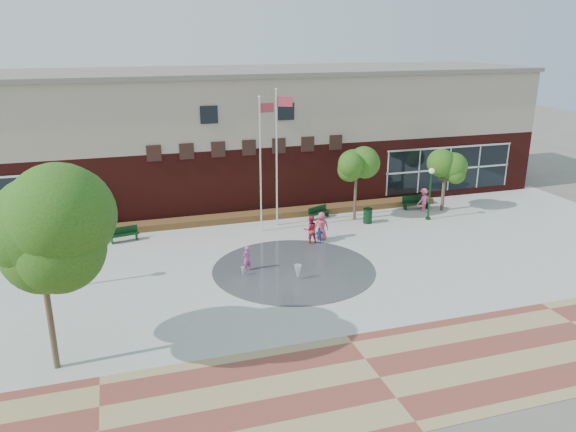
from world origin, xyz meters
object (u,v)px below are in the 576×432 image
object	(u,v)px
flagpole_left	(261,158)
bench_left	(124,237)
child_splash	(247,258)
trash_can	(368,216)
tree_big_left	(35,219)
flagpole_right	(277,151)

from	to	relation	value
flagpole_left	bench_left	bearing A→B (deg)	167.78
bench_left	child_splash	world-z (taller)	child_splash
bench_left	trash_can	size ratio (longest dim) A/B	1.81
bench_left	tree_big_left	distance (m)	14.13
flagpole_left	trash_can	world-z (taller)	flagpole_left
flagpole_left	bench_left	size ratio (longest dim) A/B	4.64
flagpole_right	trash_can	bearing A→B (deg)	10.99
trash_can	flagpole_left	bearing A→B (deg)	175.41
flagpole_right	tree_big_left	xyz separation A→B (m)	(-12.17, -12.87, 0.95)
bench_left	child_splash	xyz separation A→B (m)	(5.89, -6.23, 0.39)
flagpole_right	bench_left	size ratio (longest dim) A/B	4.82
flagpole_right	tree_big_left	distance (m)	17.74
bench_left	tree_big_left	bearing A→B (deg)	-113.59
flagpole_left	tree_big_left	distance (m)	16.33
bench_left	flagpole_left	bearing A→B (deg)	-15.92
trash_can	child_splash	size ratio (longest dim) A/B	0.73
trash_can	child_splash	world-z (taller)	child_splash
bench_left	trash_can	distance (m)	15.05
flagpole_right	flagpole_left	bearing A→B (deg)	-123.28
trash_can	tree_big_left	xyz separation A→B (m)	(-17.76, -11.54, 5.22)
child_splash	flagpole_left	bearing A→B (deg)	-144.34
flagpole_left	trash_can	xyz separation A→B (m)	(6.84, -0.55, -4.08)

